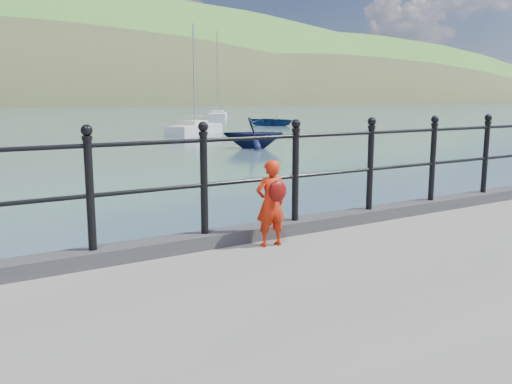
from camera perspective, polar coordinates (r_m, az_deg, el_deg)
ground at (r=6.63m, az=-1.10°, el=-13.07°), size 600.00×600.00×0.00m
kerb at (r=6.17m, az=-0.41°, el=-4.30°), size 60.00×0.30×0.15m
railing at (r=6.03m, az=-0.42°, el=2.62°), size 18.11×0.11×1.20m
far_shore at (r=249.41m, az=-22.62°, el=3.33°), size 830.00×200.00×156.00m
child at (r=5.80m, az=1.58°, el=-1.11°), size 0.37×0.32×0.94m
launch_blue at (r=51.38m, az=1.79°, el=7.52°), size 4.42×5.32×0.95m
launch_navy at (r=28.15m, az=-0.28°, el=6.25°), size 3.95×3.80×1.60m
sailboat_near at (r=39.13m, az=-6.44°, el=6.53°), size 5.52×4.53×7.85m
sailboat_far at (r=69.59m, az=-4.04°, el=8.01°), size 5.85×7.78×10.94m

